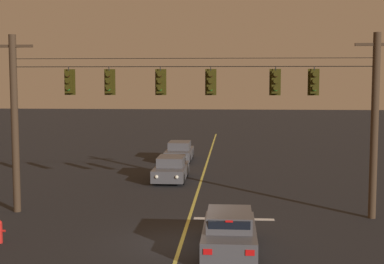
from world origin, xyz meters
The scene contains 13 objects.
ground_plane centered at (0.00, 0.00, 0.00)m, with size 180.00×180.00×0.00m, color black.
lane_centre_stripe centered at (0.00, 10.20, 0.00)m, with size 0.14×60.00×0.01m, color #D1C64C.
stop_bar_paint centered at (1.90, 3.60, 0.00)m, with size 3.40×0.36×0.01m, color silver.
signal_span_assembly centered at (0.00, 4.20, 4.07)m, with size 17.32×0.32×7.83m.
traffic_light_leftmost centered at (-5.29, 4.18, 5.78)m, with size 0.48×0.41×1.22m.
traffic_light_left_inner centered at (-3.52, 4.18, 5.78)m, with size 0.48×0.41×1.22m.
traffic_light_centre centered at (-1.29, 4.18, 5.78)m, with size 0.48×0.41×1.22m.
traffic_light_right_inner centered at (0.87, 4.18, 5.78)m, with size 0.48×0.41×1.22m.
traffic_light_rightmost centered at (3.60, 4.18, 5.78)m, with size 0.48×0.41×1.22m.
traffic_light_far_right centered at (5.22, 4.18, 5.78)m, with size 0.48×0.41×1.22m.
car_waiting_near_lane centered at (1.74, -0.73, 0.65)m, with size 1.80×4.33×1.39m.
car_oncoming_lead centered at (-1.78, 12.48, 0.65)m, with size 1.80×4.42×1.39m.
car_oncoming_trailing centered at (-2.04, 20.24, 0.65)m, with size 1.80×4.42×1.39m.
Camera 1 is at (1.84, -19.38, 5.88)m, focal length 51.68 mm.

